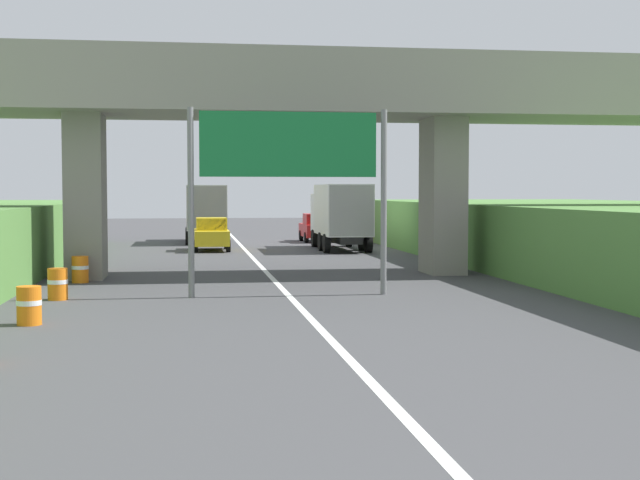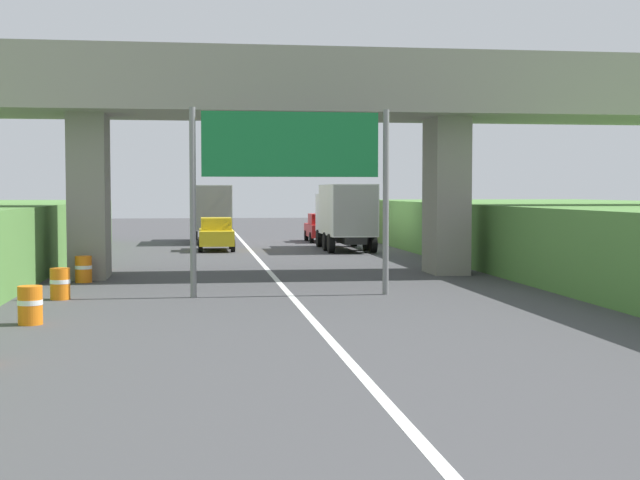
{
  "view_description": "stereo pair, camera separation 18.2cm",
  "coord_description": "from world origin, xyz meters",
  "px_view_note": "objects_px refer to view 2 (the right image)",
  "views": [
    {
      "loc": [
        -2.88,
        -4.11,
        3.09
      ],
      "look_at": [
        0.0,
        15.74,
        2.0
      ],
      "focal_mm": 50.4,
      "sensor_mm": 36.0,
      "label": 1
    },
    {
      "loc": [
        -2.7,
        -4.13,
        3.09
      ],
      "look_at": [
        0.0,
        15.74,
        2.0
      ],
      "focal_mm": 50.4,
      "sensor_mm": 36.0,
      "label": 2
    }
  ],
  "objects_px": {
    "construction_barrel_2": "(30,305)",
    "construction_barrel_3": "(60,284)",
    "truck_white": "(345,213)",
    "construction_barrel_5": "(95,258)",
    "car_yellow": "(216,234)",
    "car_red": "(322,228)",
    "overhead_highway_sign": "(291,157)",
    "construction_barrel_4": "(83,269)",
    "truck_silver": "(211,211)"
  },
  "relations": [
    {
      "from": "car_red",
      "to": "construction_barrel_2",
      "type": "height_order",
      "value": "car_red"
    },
    {
      "from": "car_yellow",
      "to": "construction_barrel_3",
      "type": "relative_size",
      "value": 4.56
    },
    {
      "from": "car_red",
      "to": "truck_white",
      "type": "bearing_deg",
      "value": -89.2
    },
    {
      "from": "construction_barrel_2",
      "to": "construction_barrel_3",
      "type": "height_order",
      "value": "same"
    },
    {
      "from": "construction_barrel_2",
      "to": "construction_barrel_3",
      "type": "bearing_deg",
      "value": 90.5
    },
    {
      "from": "overhead_highway_sign",
      "to": "car_yellow",
      "type": "relative_size",
      "value": 1.43
    },
    {
      "from": "truck_silver",
      "to": "overhead_highway_sign",
      "type": "bearing_deg",
      "value": -86.12
    },
    {
      "from": "truck_silver",
      "to": "construction_barrel_3",
      "type": "height_order",
      "value": "truck_silver"
    },
    {
      "from": "car_yellow",
      "to": "construction_barrel_2",
      "type": "bearing_deg",
      "value": -100.63
    },
    {
      "from": "overhead_highway_sign",
      "to": "construction_barrel_5",
      "type": "height_order",
      "value": "overhead_highway_sign"
    },
    {
      "from": "overhead_highway_sign",
      "to": "car_yellow",
      "type": "xyz_separation_m",
      "value": [
        -1.78,
        20.74,
        -3.23
      ]
    },
    {
      "from": "car_red",
      "to": "construction_barrel_3",
      "type": "height_order",
      "value": "car_red"
    },
    {
      "from": "construction_barrel_3",
      "to": "construction_barrel_5",
      "type": "xyz_separation_m",
      "value": [
        -0.09,
        9.72,
        0.0
      ]
    },
    {
      "from": "truck_silver",
      "to": "car_yellow",
      "type": "height_order",
      "value": "truck_silver"
    },
    {
      "from": "construction_barrel_3",
      "to": "truck_silver",
      "type": "bearing_deg",
      "value": 80.55
    },
    {
      "from": "car_yellow",
      "to": "construction_barrel_2",
      "type": "height_order",
      "value": "car_yellow"
    },
    {
      "from": "truck_silver",
      "to": "car_yellow",
      "type": "xyz_separation_m",
      "value": [
        0.14,
        -7.53,
        -1.08
      ]
    },
    {
      "from": "car_red",
      "to": "construction_barrel_4",
      "type": "relative_size",
      "value": 4.56
    },
    {
      "from": "overhead_highway_sign",
      "to": "truck_white",
      "type": "relative_size",
      "value": 0.81
    },
    {
      "from": "construction_barrel_5",
      "to": "truck_white",
      "type": "bearing_deg",
      "value": 42.35
    },
    {
      "from": "truck_white",
      "to": "car_red",
      "type": "height_order",
      "value": "truck_white"
    },
    {
      "from": "truck_white",
      "to": "construction_barrel_3",
      "type": "height_order",
      "value": "truck_white"
    },
    {
      "from": "truck_silver",
      "to": "car_yellow",
      "type": "bearing_deg",
      "value": -88.92
    },
    {
      "from": "construction_barrel_2",
      "to": "overhead_highway_sign",
      "type": "bearing_deg",
      "value": 36.43
    },
    {
      "from": "car_yellow",
      "to": "truck_white",
      "type": "bearing_deg",
      "value": -3.26
    },
    {
      "from": "construction_barrel_2",
      "to": "construction_barrel_4",
      "type": "height_order",
      "value": "same"
    },
    {
      "from": "overhead_highway_sign",
      "to": "car_red",
      "type": "relative_size",
      "value": 1.43
    },
    {
      "from": "overhead_highway_sign",
      "to": "construction_barrel_4",
      "type": "distance_m",
      "value": 8.94
    },
    {
      "from": "overhead_highway_sign",
      "to": "truck_silver",
      "type": "height_order",
      "value": "overhead_highway_sign"
    },
    {
      "from": "truck_silver",
      "to": "construction_barrel_2",
      "type": "height_order",
      "value": "truck_silver"
    },
    {
      "from": "car_yellow",
      "to": "construction_barrel_3",
      "type": "height_order",
      "value": "car_yellow"
    },
    {
      "from": "car_yellow",
      "to": "overhead_highway_sign",
      "type": "bearing_deg",
      "value": -85.11
    },
    {
      "from": "truck_silver",
      "to": "construction_barrel_5",
      "type": "relative_size",
      "value": 8.11
    },
    {
      "from": "truck_white",
      "to": "construction_barrel_3",
      "type": "relative_size",
      "value": 8.11
    },
    {
      "from": "truck_white",
      "to": "construction_barrel_4",
      "type": "bearing_deg",
      "value": -126.65
    },
    {
      "from": "construction_barrel_2",
      "to": "construction_barrel_3",
      "type": "xyz_separation_m",
      "value": [
        -0.04,
        4.86,
        0.0
      ]
    },
    {
      "from": "construction_barrel_2",
      "to": "car_yellow",
      "type": "bearing_deg",
      "value": 79.37
    },
    {
      "from": "overhead_highway_sign",
      "to": "construction_barrel_4",
      "type": "height_order",
      "value": "overhead_highway_sign"
    },
    {
      "from": "truck_silver",
      "to": "construction_barrel_2",
      "type": "bearing_deg",
      "value": -98.01
    },
    {
      "from": "car_yellow",
      "to": "construction_barrel_3",
      "type": "bearing_deg",
      "value": -103.15
    },
    {
      "from": "car_red",
      "to": "car_yellow",
      "type": "bearing_deg",
      "value": -131.44
    },
    {
      "from": "truck_white",
      "to": "truck_silver",
      "type": "xyz_separation_m",
      "value": [
        -6.87,
        7.91,
        0.0
      ]
    },
    {
      "from": "truck_white",
      "to": "car_red",
      "type": "xyz_separation_m",
      "value": [
        -0.11,
        7.88,
        -1.08
      ]
    },
    {
      "from": "construction_barrel_4",
      "to": "construction_barrel_5",
      "type": "relative_size",
      "value": 1.0
    },
    {
      "from": "truck_white",
      "to": "construction_barrel_4",
      "type": "distance_m",
      "value": 19.37
    },
    {
      "from": "truck_white",
      "to": "construction_barrel_2",
      "type": "height_order",
      "value": "truck_white"
    },
    {
      "from": "overhead_highway_sign",
      "to": "construction_barrel_3",
      "type": "relative_size",
      "value": 6.53
    },
    {
      "from": "overhead_highway_sign",
      "to": "construction_barrel_2",
      "type": "relative_size",
      "value": 6.53
    },
    {
      "from": "truck_white",
      "to": "overhead_highway_sign",
      "type": "bearing_deg",
      "value": -103.68
    },
    {
      "from": "truck_silver",
      "to": "construction_barrel_2",
      "type": "distance_m",
      "value": 33.48
    }
  ]
}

